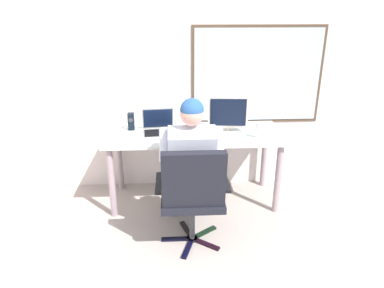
{
  "coord_description": "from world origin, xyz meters",
  "views": [
    {
      "loc": [
        -0.46,
        -1.23,
        1.95
      ],
      "look_at": [
        -0.3,
        1.73,
        0.78
      ],
      "focal_mm": 33.11,
      "sensor_mm": 36.0,
      "label": 1
    }
  ],
  "objects_px": {
    "person_seated": "(191,164)",
    "laptop": "(159,126)",
    "coffee_mug": "(195,134)",
    "crt_monitor": "(228,111)",
    "desk": "(194,143)",
    "office_chair": "(193,191)",
    "wine_glass": "(260,127)",
    "desk_speaker": "(131,121)"
  },
  "relations": [
    {
      "from": "crt_monitor",
      "to": "coffee_mug",
      "type": "height_order",
      "value": "crt_monitor"
    },
    {
      "from": "desk",
      "to": "office_chair",
      "type": "distance_m",
      "value": 0.81
    },
    {
      "from": "crt_monitor",
      "to": "office_chair",
      "type": "bearing_deg",
      "value": -115.4
    },
    {
      "from": "desk",
      "to": "coffee_mug",
      "type": "bearing_deg",
      "value": -91.31
    },
    {
      "from": "wine_glass",
      "to": "desk",
      "type": "bearing_deg",
      "value": 163.93
    },
    {
      "from": "crt_monitor",
      "to": "laptop",
      "type": "bearing_deg",
      "value": 177.39
    },
    {
      "from": "office_chair",
      "to": "crt_monitor",
      "type": "height_order",
      "value": "crt_monitor"
    },
    {
      "from": "laptop",
      "to": "coffee_mug",
      "type": "xyz_separation_m",
      "value": [
        0.35,
        -0.21,
        -0.01
      ]
    },
    {
      "from": "crt_monitor",
      "to": "wine_glass",
      "type": "relative_size",
      "value": 2.57
    },
    {
      "from": "coffee_mug",
      "to": "laptop",
      "type": "bearing_deg",
      "value": 149.2
    },
    {
      "from": "desk",
      "to": "wine_glass",
      "type": "relative_size",
      "value": 11.31
    },
    {
      "from": "office_chair",
      "to": "crt_monitor",
      "type": "bearing_deg",
      "value": 64.6
    },
    {
      "from": "laptop",
      "to": "coffee_mug",
      "type": "relative_size",
      "value": 3.6
    },
    {
      "from": "wine_glass",
      "to": "coffee_mug",
      "type": "distance_m",
      "value": 0.62
    },
    {
      "from": "person_seated",
      "to": "desk_speaker",
      "type": "bearing_deg",
      "value": 129.92
    },
    {
      "from": "wine_glass",
      "to": "coffee_mug",
      "type": "relative_size",
      "value": 1.64
    },
    {
      "from": "crt_monitor",
      "to": "desk_speaker",
      "type": "xyz_separation_m",
      "value": [
        -0.96,
        0.12,
        -0.13
      ]
    },
    {
      "from": "desk",
      "to": "coffee_mug",
      "type": "distance_m",
      "value": 0.22
    },
    {
      "from": "laptop",
      "to": "desk",
      "type": "bearing_deg",
      "value": -6.87
    },
    {
      "from": "office_chair",
      "to": "coffee_mug",
      "type": "relative_size",
      "value": 10.11
    },
    {
      "from": "desk",
      "to": "office_chair",
      "type": "bearing_deg",
      "value": -94.12
    },
    {
      "from": "desk",
      "to": "person_seated",
      "type": "distance_m",
      "value": 0.56
    },
    {
      "from": "office_chair",
      "to": "wine_glass",
      "type": "height_order",
      "value": "office_chair"
    },
    {
      "from": "desk_speaker",
      "to": "crt_monitor",
      "type": "bearing_deg",
      "value": -7.32
    },
    {
      "from": "desk_speaker",
      "to": "laptop",
      "type": "bearing_deg",
      "value": -18.26
    },
    {
      "from": "person_seated",
      "to": "laptop",
      "type": "distance_m",
      "value": 0.68
    },
    {
      "from": "office_chair",
      "to": "crt_monitor",
      "type": "xyz_separation_m",
      "value": [
        0.39,
        0.82,
        0.42
      ]
    },
    {
      "from": "office_chair",
      "to": "person_seated",
      "type": "relative_size",
      "value": 0.74
    },
    {
      "from": "desk_speaker",
      "to": "office_chair",
      "type": "bearing_deg",
      "value": -58.53
    },
    {
      "from": "office_chair",
      "to": "coffee_mug",
      "type": "bearing_deg",
      "value": 85.16
    },
    {
      "from": "laptop",
      "to": "office_chair",
      "type": "bearing_deg",
      "value": -70.81
    },
    {
      "from": "desk",
      "to": "person_seated",
      "type": "height_order",
      "value": "person_seated"
    },
    {
      "from": "coffee_mug",
      "to": "crt_monitor",
      "type": "bearing_deg",
      "value": 27.95
    },
    {
      "from": "desk",
      "to": "office_chair",
      "type": "relative_size",
      "value": 1.84
    },
    {
      "from": "office_chair",
      "to": "wine_glass",
      "type": "xyz_separation_m",
      "value": [
        0.67,
        0.63,
        0.32
      ]
    },
    {
      "from": "crt_monitor",
      "to": "laptop",
      "type": "xyz_separation_m",
      "value": [
        -0.68,
        0.03,
        -0.15
      ]
    },
    {
      "from": "person_seated",
      "to": "coffee_mug",
      "type": "relative_size",
      "value": 13.59
    },
    {
      "from": "crt_monitor",
      "to": "desk_speaker",
      "type": "relative_size",
      "value": 2.29
    },
    {
      "from": "crt_monitor",
      "to": "coffee_mug",
      "type": "bearing_deg",
      "value": -152.05
    },
    {
      "from": "desk_speaker",
      "to": "desk",
      "type": "bearing_deg",
      "value": -12.04
    },
    {
      "from": "person_seated",
      "to": "laptop",
      "type": "bearing_deg",
      "value": 116.36
    },
    {
      "from": "person_seated",
      "to": "coffee_mug",
      "type": "bearing_deg",
      "value": 81.98
    }
  ]
}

